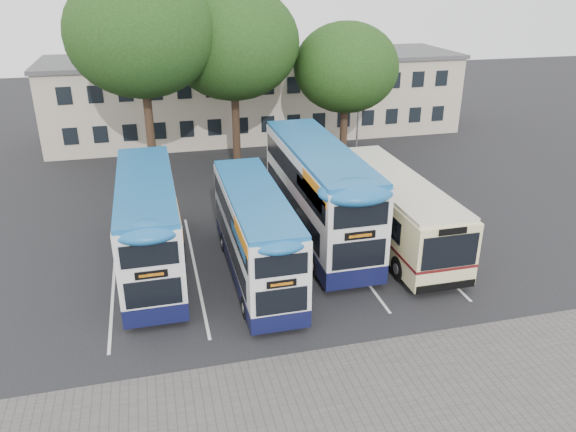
% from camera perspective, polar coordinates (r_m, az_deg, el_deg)
% --- Properties ---
extents(ground, '(120.00, 120.00, 0.00)m').
position_cam_1_polar(ground, '(22.90, 10.43, -8.98)').
color(ground, black).
rests_on(ground, ground).
extents(paving_strip, '(40.00, 6.00, 0.01)m').
position_cam_1_polar(paving_strip, '(18.57, 11.01, -17.88)').
color(paving_strip, '#595654').
rests_on(paving_strip, ground).
extents(bay_lines, '(14.12, 11.00, 0.01)m').
position_cam_1_polar(bay_lines, '(25.94, -1.68, -4.41)').
color(bay_lines, silver).
rests_on(bay_lines, ground).
extents(depot_building, '(32.40, 8.40, 6.20)m').
position_cam_1_polar(depot_building, '(46.09, -3.17, 12.26)').
color(depot_building, '#C5B39E').
rests_on(depot_building, ground).
extents(lamp_post, '(0.25, 1.05, 9.06)m').
position_cam_1_polar(lamp_post, '(40.73, 7.31, 13.37)').
color(lamp_post, gray).
rests_on(lamp_post, ground).
extents(tree_left, '(8.28, 8.28, 12.56)m').
position_cam_1_polar(tree_left, '(33.57, -14.77, 17.46)').
color(tree_left, black).
rests_on(tree_left, ground).
extents(tree_mid, '(8.20, 8.20, 11.66)m').
position_cam_1_polar(tree_mid, '(36.15, -5.62, 17.10)').
color(tree_mid, black).
rests_on(tree_mid, ground).
extents(tree_right, '(6.83, 6.83, 9.37)m').
position_cam_1_polar(tree_right, '(37.81, 5.92, 14.75)').
color(tree_right, black).
rests_on(tree_right, ground).
extents(bus_dd_left, '(2.43, 10.04, 4.18)m').
position_cam_1_polar(bus_dd_left, '(24.94, -13.99, -0.47)').
color(bus_dd_left, '#0F1137').
rests_on(bus_dd_left, ground).
extents(bus_dd_mid, '(2.27, 9.37, 3.90)m').
position_cam_1_polar(bus_dd_mid, '(23.68, -3.33, -1.50)').
color(bus_dd_mid, '#0F1137').
rests_on(bus_dd_mid, ground).
extents(bus_dd_right, '(2.72, 11.20, 4.67)m').
position_cam_1_polar(bus_dd_right, '(27.06, 3.07, 2.76)').
color(bus_dd_right, '#0F1137').
rests_on(bus_dd_right, ground).
extents(bus_single, '(2.78, 10.93, 3.26)m').
position_cam_1_polar(bus_single, '(27.53, 10.52, 1.13)').
color(bus_single, beige).
rests_on(bus_single, ground).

